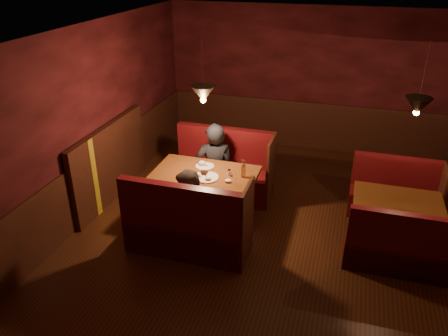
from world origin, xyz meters
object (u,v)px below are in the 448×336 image
(main_bench_near, at_px, (187,231))
(second_bench_near, at_px, (398,251))
(second_table, at_px, (396,210))
(diner_a, at_px, (215,154))
(main_bench_far, at_px, (224,174))
(second_bench_far, at_px, (393,197))
(main_table, at_px, (206,184))
(diner_b, at_px, (190,199))

(main_bench_near, xyz_separation_m, second_bench_near, (2.77, 0.44, -0.07))
(second_table, bearing_deg, diner_a, 173.51)
(second_table, height_order, second_bench_near, second_bench_near)
(main_bench_far, bearing_deg, second_bench_near, -25.40)
(second_table, height_order, second_bench_far, second_bench_far)
(main_table, relative_size, main_bench_far, 0.91)
(main_bench_near, relative_size, second_bench_far, 1.27)
(second_table, distance_m, second_bench_far, 0.75)
(diner_b, bearing_deg, main_bench_near, -72.58)
(second_bench_far, xyz_separation_m, diner_b, (-2.78, -1.68, 0.45))
(main_bench_near, xyz_separation_m, second_table, (2.74, 1.17, 0.14))
(second_bench_near, bearing_deg, second_table, 92.20)
(main_table, bearing_deg, second_bench_near, -8.87)
(main_table, height_order, second_bench_near, main_table)
(diner_a, bearing_deg, main_bench_far, -123.02)
(main_table, distance_m, diner_a, 0.65)
(main_table, relative_size, second_bench_far, 1.16)
(main_bench_near, height_order, second_bench_far, main_bench_near)
(main_table, distance_m, second_bench_near, 2.84)
(main_bench_far, height_order, main_bench_near, same)
(main_table, height_order, diner_a, diner_a)
(main_table, bearing_deg, diner_b, -89.78)
(second_bench_near, height_order, diner_b, diner_b)
(second_bench_near, distance_m, diner_b, 2.83)
(second_bench_near, bearing_deg, diner_b, -175.17)
(main_bench_far, relative_size, main_bench_near, 1.00)
(main_bench_far, distance_m, diner_a, 0.57)
(main_bench_far, xyz_separation_m, diner_b, (-0.01, -1.55, 0.39))
(diner_b, bearing_deg, main_bench_far, 102.77)
(diner_a, bearing_deg, second_bench_far, 170.09)
(diner_a, bearing_deg, main_bench_near, 74.84)
(main_table, xyz_separation_m, diner_b, (0.00, -0.67, 0.12))
(main_bench_near, relative_size, second_bench_near, 1.27)
(main_table, xyz_separation_m, main_bench_far, (0.02, 0.88, -0.27))
(main_bench_far, distance_m, diner_b, 1.60)
(second_table, distance_m, diner_a, 2.86)
(main_table, relative_size, diner_a, 0.89)
(main_bench_far, xyz_separation_m, second_bench_near, (2.77, -1.31, -0.07))
(main_bench_near, distance_m, second_bench_far, 3.35)
(second_table, height_order, diner_a, diner_a)
(main_bench_far, distance_m, second_table, 2.81)
(second_table, relative_size, second_bench_near, 0.90)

